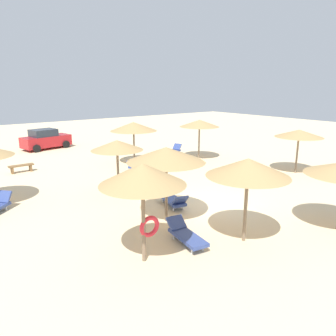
# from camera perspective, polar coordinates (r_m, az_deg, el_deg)

# --- Properties ---
(ground_plane) EXTENTS (80.00, 80.00, 0.00)m
(ground_plane) POSITION_cam_1_polar(r_m,az_deg,el_deg) (14.99, 6.98, -6.72)
(ground_plane) COLOR beige
(parasol_0) EXTENTS (3.19, 3.19, 2.94)m
(parasol_0) POSITION_cam_1_polar(r_m,az_deg,el_deg) (22.38, -6.08, 7.25)
(parasol_0) COLOR #75604C
(parasol_0) RESTS_ON ground
(parasol_2) EXTENTS (2.53, 2.53, 2.80)m
(parasol_2) POSITION_cam_1_polar(r_m,az_deg,el_deg) (15.90, -8.95, 3.94)
(parasol_2) COLOR #75604C
(parasol_2) RESTS_ON ground
(parasol_3) EXTENTS (2.84, 2.84, 2.99)m
(parasol_3) POSITION_cam_1_polar(r_m,az_deg,el_deg) (11.21, 13.89, 0.06)
(parasol_3) COLOR #75604C
(parasol_3) RESTS_ON ground
(parasol_4) EXTENTS (2.92, 2.92, 2.92)m
(parasol_4) POSITION_cam_1_polar(r_m,az_deg,el_deg) (24.08, 5.55, 7.81)
(parasol_4) COLOR #75604C
(parasol_4) RESTS_ON ground
(parasol_6) EXTENTS (3.10, 3.10, 3.04)m
(parasol_6) POSITION_cam_1_polar(r_m,az_deg,el_deg) (12.58, -0.33, 2.34)
(parasol_6) COLOR #75604C
(parasol_6) RESTS_ON ground
(parasol_7) EXTENTS (2.62, 2.62, 3.15)m
(parasol_7) POSITION_cam_1_polar(r_m,az_deg,el_deg) (9.56, -4.48, -1.28)
(parasol_7) COLOR #75604C
(parasol_7) RESTS_ON ground
(parasol_8) EXTENTS (2.90, 2.90, 2.73)m
(parasol_8) POSITION_cam_1_polar(r_m,az_deg,el_deg) (21.59, 22.05, 5.63)
(parasol_8) COLOR #75604C
(parasol_8) RESTS_ON ground
(lounger_0) EXTENTS (1.94, 1.49, 0.76)m
(lounger_0) POSITION_cam_1_polar(r_m,az_deg,el_deg) (21.26, -5.38, 0.55)
(lounger_0) COLOR #33478C
(lounger_0) RESTS_ON ground
(lounger_2) EXTENTS (1.47, 1.93, 0.79)m
(lounger_2) POSITION_cam_1_polar(r_m,az_deg,el_deg) (17.39, -2.35, -2.51)
(lounger_2) COLOR #33478C
(lounger_2) RESTS_ON ground
(lounger_3) EXTENTS (0.91, 1.97, 0.71)m
(lounger_3) POSITION_cam_1_polar(r_m,az_deg,el_deg) (11.53, 3.13, -11.60)
(lounger_3) COLOR #33478C
(lounger_3) RESTS_ON ground
(lounger_4) EXTENTS (1.96, 1.28, 0.78)m
(lounger_4) POSITION_cam_1_polar(r_m,az_deg,el_deg) (25.76, 0.89, 3.04)
(lounger_4) COLOR #33478C
(lounger_4) RESTS_ON ground
(lounger_6) EXTENTS (1.05, 1.97, 0.77)m
(lounger_6) POSITION_cam_1_polar(r_m,az_deg,el_deg) (14.73, 1.01, -5.66)
(lounger_6) COLOR #33478C
(lounger_6) RESTS_ON ground
(bench_0) EXTENTS (1.51, 0.43, 0.49)m
(bench_0) POSITION_cam_1_polar(r_m,az_deg,el_deg) (22.51, -24.39, 0.16)
(bench_0) COLOR brown
(bench_0) RESTS_ON ground
(parked_car) EXTENTS (4.25, 2.59, 1.72)m
(parked_car) POSITION_cam_1_polar(r_m,az_deg,el_deg) (30.09, -20.71, 4.72)
(parked_car) COLOR #B21E23
(parked_car) RESTS_ON ground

